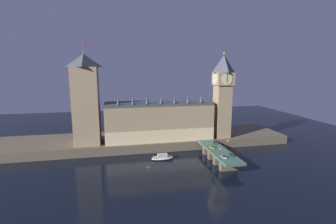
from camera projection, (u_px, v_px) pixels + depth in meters
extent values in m
plane|color=black|center=(148.00, 164.00, 148.37)|extent=(400.00, 400.00, 0.00)
cube|color=brown|center=(142.00, 140.00, 185.43)|extent=(220.00, 42.00, 6.13)
cube|color=tan|center=(159.00, 122.00, 177.06)|extent=(76.64, 20.22, 25.10)
cube|color=beige|center=(162.00, 137.00, 168.61)|extent=(76.64, 0.20, 9.03)
cube|color=#42474C|center=(159.00, 103.00, 174.65)|extent=(76.64, 18.60, 2.40)
cone|color=#42474C|center=(118.00, 101.00, 159.93)|extent=(2.40, 2.40, 5.52)
cone|color=#42474C|center=(133.00, 100.00, 161.84)|extent=(2.40, 2.40, 5.52)
cone|color=#42474C|center=(147.00, 100.00, 163.76)|extent=(2.40, 2.40, 5.52)
cone|color=#42474C|center=(161.00, 99.00, 165.67)|extent=(2.40, 2.40, 5.52)
cone|color=#42474C|center=(175.00, 99.00, 167.58)|extent=(2.40, 2.40, 5.52)
cone|color=#42474C|center=(188.00, 99.00, 169.50)|extent=(2.40, 2.40, 5.52)
cone|color=#42474C|center=(201.00, 98.00, 171.41)|extent=(2.40, 2.40, 5.52)
cube|color=tan|center=(222.00, 111.00, 181.62)|extent=(10.73, 10.73, 39.08)
cube|color=tan|center=(223.00, 79.00, 177.39)|extent=(12.66, 12.66, 9.08)
cylinder|color=beige|center=(227.00, 79.00, 171.16)|extent=(8.05, 0.25, 8.05)
cylinder|color=beige|center=(220.00, 79.00, 183.61)|extent=(8.05, 0.25, 8.05)
cylinder|color=beige|center=(231.00, 79.00, 178.68)|extent=(0.25, 8.05, 8.05)
cylinder|color=beige|center=(215.00, 79.00, 176.10)|extent=(0.25, 8.05, 8.05)
cube|color=black|center=(227.00, 78.00, 170.88)|extent=(0.36, 0.10, 6.04)
pyramid|color=#42474C|center=(224.00, 64.00, 175.47)|extent=(12.66, 12.66, 12.81)
sphere|color=gold|center=(224.00, 53.00, 174.20)|extent=(1.60, 1.60, 1.60)
cube|color=tan|center=(86.00, 106.00, 163.96)|extent=(16.65, 16.65, 52.11)
pyramid|color=#42474C|center=(84.00, 60.00, 158.65)|extent=(16.98, 16.98, 8.36)
cylinder|color=#99999E|center=(83.00, 49.00, 157.39)|extent=(0.24, 0.24, 6.00)
cube|color=red|center=(85.00, 46.00, 157.24)|extent=(2.00, 0.08, 1.20)
cube|color=#476656|center=(219.00, 151.00, 151.20)|extent=(11.91, 46.00, 1.40)
cube|color=brown|center=(228.00, 165.00, 138.52)|extent=(10.12, 3.20, 5.64)
cube|color=brown|center=(222.00, 159.00, 147.38)|extent=(10.12, 3.20, 5.64)
cube|color=brown|center=(216.00, 154.00, 156.25)|extent=(10.12, 3.20, 5.64)
cube|color=brown|center=(210.00, 150.00, 165.12)|extent=(10.12, 3.20, 5.64)
cube|color=yellow|center=(212.00, 148.00, 154.78)|extent=(1.77, 3.87, 0.72)
cube|color=black|center=(212.00, 147.00, 154.67)|extent=(1.45, 1.74, 0.45)
cylinder|color=black|center=(210.00, 147.00, 155.80)|extent=(0.22, 0.64, 0.64)
cylinder|color=black|center=(213.00, 147.00, 156.14)|extent=(0.22, 0.64, 0.64)
cylinder|color=black|center=(212.00, 149.00, 153.49)|extent=(0.22, 0.64, 0.64)
cylinder|color=black|center=(214.00, 148.00, 153.83)|extent=(0.22, 0.64, 0.64)
cube|color=silver|center=(224.00, 157.00, 138.00)|extent=(1.98, 4.50, 0.70)
cube|color=black|center=(224.00, 156.00, 137.90)|extent=(1.63, 2.02, 0.45)
cylinder|color=black|center=(221.00, 157.00, 139.20)|extent=(0.22, 0.64, 0.64)
cylinder|color=black|center=(224.00, 156.00, 139.57)|extent=(0.22, 0.64, 0.64)
cylinder|color=black|center=(223.00, 158.00, 136.51)|extent=(0.22, 0.64, 0.64)
cylinder|color=black|center=(226.00, 158.00, 136.88)|extent=(0.22, 0.64, 0.64)
cube|color=#235633|center=(231.00, 155.00, 140.91)|extent=(1.81, 4.55, 0.76)
cube|color=black|center=(231.00, 154.00, 140.81)|extent=(1.49, 2.05, 0.45)
cylinder|color=black|center=(233.00, 156.00, 139.76)|extent=(0.22, 0.64, 0.64)
cylinder|color=black|center=(231.00, 157.00, 139.42)|extent=(0.22, 0.64, 0.64)
cylinder|color=black|center=(231.00, 155.00, 142.48)|extent=(0.22, 0.64, 0.64)
cylinder|color=black|center=(228.00, 155.00, 142.14)|extent=(0.22, 0.64, 0.64)
cube|color=#235633|center=(215.00, 143.00, 164.24)|extent=(1.86, 4.17, 0.77)
cube|color=black|center=(215.00, 142.00, 164.13)|extent=(1.52, 1.87, 0.45)
cylinder|color=black|center=(217.00, 144.00, 163.21)|extent=(0.22, 0.64, 0.64)
cylinder|color=black|center=(214.00, 144.00, 162.86)|extent=(0.22, 0.64, 0.64)
cylinder|color=black|center=(215.00, 143.00, 165.70)|extent=(0.22, 0.64, 0.64)
cylinder|color=black|center=(213.00, 143.00, 165.35)|extent=(0.22, 0.64, 0.64)
cylinder|color=black|center=(220.00, 158.00, 137.03)|extent=(0.28, 0.28, 0.81)
cylinder|color=navy|center=(220.00, 157.00, 136.90)|extent=(0.38, 0.38, 0.67)
sphere|color=tan|center=(220.00, 156.00, 136.82)|extent=(0.22, 0.22, 0.22)
cylinder|color=black|center=(225.00, 148.00, 154.84)|extent=(0.28, 0.28, 0.76)
cylinder|color=navy|center=(225.00, 147.00, 154.72)|extent=(0.38, 0.38, 0.63)
sphere|color=tan|center=(225.00, 146.00, 154.65)|extent=(0.20, 0.20, 0.20)
cylinder|color=#2D3333|center=(220.00, 159.00, 135.72)|extent=(0.56, 0.56, 0.50)
cylinder|color=#2D3333|center=(220.00, 154.00, 135.20)|extent=(0.18, 0.18, 5.35)
sphere|color=#F9E5A3|center=(221.00, 149.00, 134.64)|extent=(0.60, 0.60, 0.60)
sphere|color=#F9E5A3|center=(220.00, 149.00, 134.61)|extent=(0.44, 0.44, 0.44)
sphere|color=#F9E5A3|center=(221.00, 149.00, 134.79)|extent=(0.44, 0.44, 0.44)
cylinder|color=#2D3333|center=(227.00, 149.00, 152.16)|extent=(0.56, 0.56, 0.50)
cylinder|color=#2D3333|center=(228.00, 145.00, 151.67)|extent=(0.18, 0.18, 5.04)
sphere|color=#F9E5A3|center=(228.00, 140.00, 151.13)|extent=(0.60, 0.60, 0.60)
sphere|color=#F9E5A3|center=(227.00, 141.00, 151.11)|extent=(0.44, 0.44, 0.44)
sphere|color=#F9E5A3|center=(228.00, 141.00, 151.29)|extent=(0.44, 0.44, 0.44)
ellipsoid|color=white|center=(162.00, 158.00, 154.39)|extent=(14.02, 4.79, 1.97)
cube|color=tan|center=(162.00, 157.00, 154.23)|extent=(12.33, 3.85, 0.24)
cube|color=#B7B2A8|center=(162.00, 155.00, 154.04)|extent=(6.32, 2.94, 1.97)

